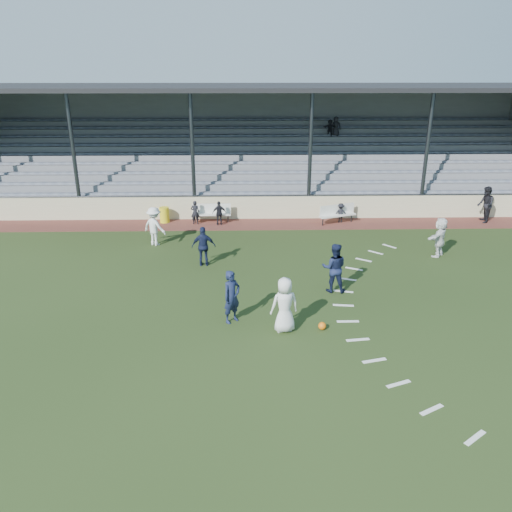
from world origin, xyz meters
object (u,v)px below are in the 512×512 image
at_px(trash_bin, 164,215).
at_px(player_white_lead, 285,305).
at_px(football, 322,326).
at_px(official, 485,205).
at_px(bench_right, 337,212).
at_px(player_navy_lead, 232,297).
at_px(bench_left, 211,211).

relative_size(trash_bin, player_white_lead, 0.46).
distance_m(trash_bin, player_white_lead, 12.63).
bearing_deg(football, official, 47.83).
bearing_deg(bench_right, trash_bin, 156.36).
bearing_deg(official, bench_right, -80.32).
bearing_deg(bench_right, official, -21.76).
bearing_deg(player_white_lead, official, -148.87).
bearing_deg(football, trash_bin, 119.52).
height_order(trash_bin, player_white_lead, player_white_lead).
bearing_deg(player_navy_lead, trash_bin, 66.68).
bearing_deg(trash_bin, bench_right, -2.17).
bearing_deg(player_white_lead, trash_bin, -78.80).
height_order(bench_left, official, official).
height_order(bench_left, bench_right, same).
xyz_separation_m(bench_right, player_white_lead, (-3.58, -11.12, 0.28)).
bearing_deg(bench_right, player_navy_lead, -137.72).
xyz_separation_m(bench_left, trash_bin, (-2.43, -0.00, -0.17)).
xyz_separation_m(football, player_navy_lead, (-2.77, 0.59, 0.73)).
distance_m(trash_bin, official, 16.50).
bearing_deg(bench_right, player_white_lead, -129.32).
distance_m(bench_left, player_white_lead, 11.82).
relative_size(bench_left, football, 8.26).
relative_size(bench_right, trash_bin, 2.54).
bearing_deg(bench_left, official, -1.93).
distance_m(bench_right, football, 11.36).
bearing_deg(official, football, -32.20).
xyz_separation_m(bench_left, football, (4.05, -11.43, -0.46)).
height_order(bench_left, football, bench_left).
bearing_deg(player_white_lead, bench_left, -89.54).
xyz_separation_m(bench_right, trash_bin, (-8.88, 0.34, -0.17)).
distance_m(football, player_navy_lead, 2.92).
xyz_separation_m(trash_bin, official, (16.48, -0.37, 0.53)).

